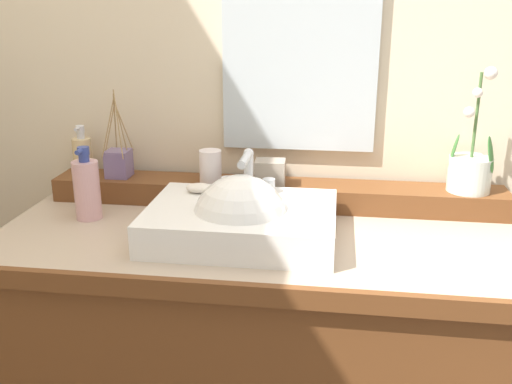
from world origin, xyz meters
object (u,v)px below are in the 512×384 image
Objects in this scene: sink_basin at (241,222)px; soap_bar at (200,188)px; soap_dispenser at (82,154)px; lotion_bottle at (87,188)px; reed_diffuser at (119,162)px; tumbler_cup at (210,167)px; trinket_box at (270,173)px; potted_plant at (470,168)px.

soap_bar is (-0.12, 0.10, 0.05)m from sink_basin.
lotion_bottle is at bearing -64.04° from soap_dispenser.
lotion_bottle is at bearing 168.71° from sink_basin.
sink_basin is 0.16m from soap_bar.
reed_diffuser is (-0.27, 0.15, 0.01)m from soap_bar.
lotion_bottle is (-0.42, 0.08, 0.04)m from sink_basin.
soap_bar is 0.77× the size of tumbler_cup.
tumbler_cup is at bearing 26.71° from lotion_bottle.
trinket_box is 0.48m from lotion_bottle.
soap_dispenser is 0.22m from lotion_bottle.
reed_diffuser is at bearing -179.91° from potted_plant.
potted_plant is (0.56, 0.25, 0.08)m from sink_basin.
potted_plant is 1.00m from lotion_bottle.
reed_diffuser is at bearing 150.37° from soap_bar.
soap_dispenser is 1.51× the size of tumbler_cup.
reed_diffuser is at bearing 174.40° from trinket_box.
reed_diffuser is 1.30× the size of lotion_bottle.
trinket_box is at bearing -5.15° from soap_dispenser.
potted_plant reaches higher than soap_dispenser.
soap_dispenser reaches higher than tumbler_cup.
trinket_box is (-0.52, -0.02, -0.03)m from potted_plant.
sink_basin is at bearing -103.12° from trinket_box.
tumbler_cup is (0.39, -0.05, -0.01)m from soap_dispenser.
sink_basin is 2.32× the size of lotion_bottle.
soap_dispenser is 0.56m from trinket_box.
potted_plant is 1.31× the size of reed_diffuser.
soap_bar is 0.14m from tumbler_cup.
lotion_bottle is (0.10, -0.20, -0.04)m from soap_dispenser.
tumbler_cup is at bearing -178.18° from potted_plant.
soap_dispenser is 0.56× the size of reed_diffuser.
soap_bar is at bearing -89.55° from tumbler_cup.
soap_bar is at bearing -25.11° from soap_dispenser.
tumbler_cup is 1.13× the size of trinket_box.
potted_plant is 0.52m from trinket_box.
reed_diffuser reaches higher than lotion_bottle.
tumbler_cup is at bearing 117.98° from sink_basin.
lotion_bottle is at bearing -153.29° from tumbler_cup.
lotion_bottle is at bearing -177.30° from soap_bar.
lotion_bottle reaches higher than tumbler_cup.
soap_dispenser reaches higher than soap_bar.
soap_bar is at bearing -167.20° from potted_plant.
tumbler_cup is at bearing 176.92° from trinket_box.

